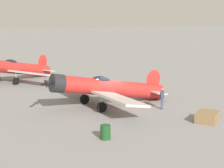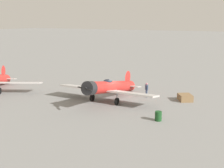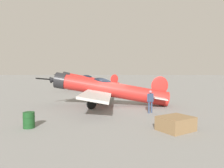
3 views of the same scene
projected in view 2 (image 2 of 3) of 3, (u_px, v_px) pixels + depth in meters
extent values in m
plane|color=gray|center=(112.00, 99.00, 34.62)|extent=(400.00, 400.00, 0.00)
cylinder|color=red|center=(112.00, 87.00, 34.31)|extent=(1.47, 10.01, 2.97)
cylinder|color=#232326|center=(89.00, 88.00, 30.05)|extent=(1.44, 1.15, 1.56)
cone|color=#232326|center=(86.00, 88.00, 29.47)|extent=(0.60, 0.65, 0.68)
cube|color=black|center=(85.00, 89.00, 29.34)|extent=(2.84, 1.89, 0.43)
ellipsoid|color=black|center=(108.00, 82.00, 33.30)|extent=(0.79, 1.80, 0.96)
cube|color=#BCB7B2|center=(107.00, 90.00, 33.32)|extent=(11.55, 2.25, 0.53)
ellipsoid|color=red|center=(128.00, 77.00, 37.80)|extent=(0.15, 1.76, 1.90)
cube|color=#BCB7B2|center=(127.00, 85.00, 37.84)|extent=(3.42, 1.15, 0.28)
cylinder|color=#999BA0|center=(117.00, 96.00, 32.15)|extent=(0.14, 0.14, 1.14)
cylinder|color=black|center=(117.00, 101.00, 32.28)|extent=(0.21, 0.80, 0.80)
cylinder|color=#999BA0|center=(92.00, 93.00, 33.61)|extent=(0.14, 0.14, 1.14)
cylinder|color=black|center=(92.00, 98.00, 33.73)|extent=(0.21, 0.80, 0.80)
cylinder|color=black|center=(130.00, 90.00, 38.68)|extent=(0.10, 0.28, 0.28)
ellipsoid|color=red|center=(3.00, 71.00, 42.21)|extent=(0.94, 1.63, 1.93)
cube|color=#BCB7B2|center=(3.00, 79.00, 42.23)|extent=(3.52, 2.57, 0.30)
cylinder|color=black|center=(0.00, 91.00, 36.89)|extent=(0.55, 0.80, 0.80)
cylinder|color=black|center=(6.00, 82.00, 43.13)|extent=(0.22, 0.29, 0.28)
cylinder|color=#384766|center=(146.00, 93.00, 35.65)|extent=(0.13, 0.13, 0.86)
cylinder|color=#384766|center=(147.00, 94.00, 35.36)|extent=(0.13, 0.13, 0.86)
cube|color=#384766|center=(147.00, 87.00, 35.35)|extent=(0.48, 0.50, 0.61)
sphere|color=#BC6E7B|center=(147.00, 84.00, 35.26)|extent=(0.23, 0.23, 0.23)
cylinder|color=#384766|center=(146.00, 87.00, 35.62)|extent=(0.09, 0.09, 0.57)
cylinder|color=#384766|center=(147.00, 88.00, 35.07)|extent=(0.09, 0.09, 0.57)
cube|color=olive|center=(185.00, 98.00, 33.95)|extent=(2.09, 2.17, 0.73)
cylinder|color=#19471E|center=(158.00, 116.00, 27.28)|extent=(0.61, 0.61, 0.88)
torus|color=#19471E|center=(158.00, 114.00, 27.25)|extent=(0.65, 0.65, 0.04)
torus|color=#19471E|center=(158.00, 118.00, 27.32)|extent=(0.65, 0.65, 0.04)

